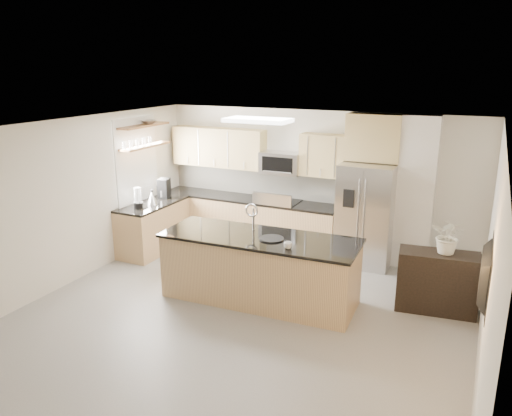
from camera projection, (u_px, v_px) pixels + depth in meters
The scene contains 27 objects.
floor at pixel (234, 323), 6.75m from camera, with size 6.50×6.50×0.00m, color gray.
ceiling at pixel (232, 131), 6.03m from camera, with size 6.00×6.50×0.02m, color silver.
wall_back at pixel (315, 181), 9.21m from camera, with size 6.00×0.02×2.60m, color silver.
wall_front at pixel (21, 365), 3.57m from camera, with size 6.00×0.02×2.60m, color silver.
wall_left at pixel (60, 206), 7.62m from camera, with size 0.02×6.50×2.60m, color silver.
wall_right at pixel (489, 273), 5.16m from camera, with size 0.02×6.50×2.60m, color silver.
back_counter at pixel (248, 220), 9.67m from camera, with size 3.55×0.66×1.44m.
left_counter at pixel (154, 227), 9.33m from camera, with size 0.66×1.50×0.92m.
range at pixel (278, 225), 9.40m from camera, with size 0.76×0.64×1.14m.
upper_cabinets at pixel (248, 150), 9.46m from camera, with size 3.50×0.33×0.75m.
microwave at pixel (281, 163), 9.19m from camera, with size 0.76×0.40×0.40m.
refrigerator at pixel (366, 215), 8.57m from camera, with size 0.92×0.78×1.78m.
partition_column at pixel (416, 194), 8.34m from camera, with size 0.60×0.30×2.60m, color silver.
window at pixel (136, 163), 9.13m from camera, with size 0.04×1.15×1.65m.
shelf_lower at pixel (144, 146), 9.08m from camera, with size 0.30×1.20×0.04m, color brown.
shelf_upper at pixel (143, 126), 8.98m from camera, with size 0.30×1.20×0.04m, color brown.
ceiling_fixture at pixel (258, 120), 7.60m from camera, with size 1.00×0.50×0.06m, color white.
island at pixel (260, 268), 7.32m from camera, with size 2.91×1.15×1.41m.
credenza at pixel (437, 282), 7.01m from camera, with size 1.09×0.46×0.87m, color black.
cup at pixel (288, 245), 6.70m from camera, with size 0.11×0.11×0.09m, color white.
platter at pixel (272, 239), 7.06m from camera, with size 0.35×0.35×0.02m, color black.
blender at pixel (138, 199), 8.81m from camera, with size 0.16×0.16×0.38m.
kettle at pixel (152, 198), 9.10m from camera, with size 0.21×0.21×0.27m.
coffee_maker at pixel (164, 189), 9.52m from camera, with size 0.25×0.28×0.37m.
bowl at pixel (149, 121), 9.11m from camera, with size 0.34×0.34×0.08m, color #B5B5B8.
flower_vase at pixel (450, 227), 6.77m from camera, with size 0.68×0.59×0.76m, color beige.
television at pixel (480, 274), 5.01m from camera, with size 1.08×0.14×0.62m, color black.
Camera 1 is at (2.85, -5.35, 3.36)m, focal length 35.00 mm.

